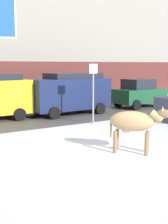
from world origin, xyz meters
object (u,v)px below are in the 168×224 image
car_navy_van (69,92)px  pedestrian_near_billboard (21,96)px  street_sign (93,89)px  car_darkgreen_hatchback (139,93)px  cow_tan (134,122)px

car_navy_van → pedestrian_near_billboard: bearing=119.1°
car_navy_van → street_sign: size_ratio=1.65×
car_darkgreen_hatchback → street_sign: street_sign is taller
car_navy_van → street_sign: 3.26m
car_navy_van → pedestrian_near_billboard: (-1.66, 2.99, -0.36)m
pedestrian_near_billboard → street_sign: 6.30m
street_sign → car_navy_van: bearing=79.3°
cow_tan → street_sign: bearing=69.6°
cow_tan → street_sign: size_ratio=0.61×
car_navy_van → cow_tan: bearing=-106.6°
cow_tan → car_navy_van: (2.34, 7.85, 0.25)m
car_navy_van → pedestrian_near_billboard: 3.44m
car_darkgreen_hatchback → pedestrian_near_billboard: size_ratio=2.04×
car_navy_van → car_darkgreen_hatchback: bearing=-0.2°
car_darkgreen_hatchback → street_sign: 6.80m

